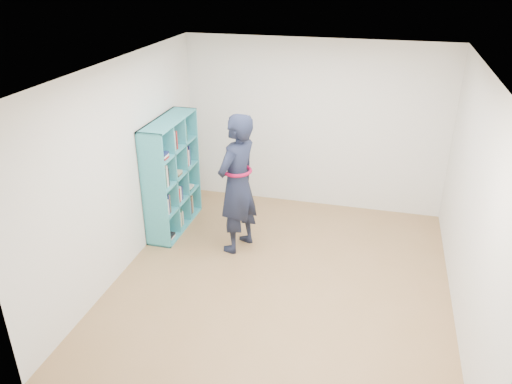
# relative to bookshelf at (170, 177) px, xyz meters

# --- Properties ---
(floor) EXTENTS (4.50, 4.50, 0.00)m
(floor) POSITION_rel_bookshelf_xyz_m (1.84, -0.96, -0.80)
(floor) COLOR olive
(floor) RESTS_ON ground
(ceiling) EXTENTS (4.50, 4.50, 0.00)m
(ceiling) POSITION_rel_bookshelf_xyz_m (1.84, -0.96, 1.80)
(ceiling) COLOR white
(ceiling) RESTS_ON wall_back
(wall_left) EXTENTS (0.02, 4.50, 2.60)m
(wall_left) POSITION_rel_bookshelf_xyz_m (-0.16, -0.96, 0.50)
(wall_left) COLOR silver
(wall_left) RESTS_ON floor
(wall_right) EXTENTS (0.02, 4.50, 2.60)m
(wall_right) POSITION_rel_bookshelf_xyz_m (3.84, -0.96, 0.50)
(wall_right) COLOR silver
(wall_right) RESTS_ON floor
(wall_back) EXTENTS (4.00, 0.02, 2.60)m
(wall_back) POSITION_rel_bookshelf_xyz_m (1.84, 1.29, 0.50)
(wall_back) COLOR silver
(wall_back) RESTS_ON floor
(wall_front) EXTENTS (4.00, 0.02, 2.60)m
(wall_front) POSITION_rel_bookshelf_xyz_m (1.84, -3.21, 0.50)
(wall_front) COLOR silver
(wall_front) RESTS_ON floor
(bookshelf) EXTENTS (0.36, 1.23, 1.65)m
(bookshelf) POSITION_rel_bookshelf_xyz_m (0.00, 0.00, 0.00)
(bookshelf) COLOR teal
(bookshelf) RESTS_ON floor
(person) EXTENTS (0.67, 0.81, 1.90)m
(person) POSITION_rel_bookshelf_xyz_m (1.09, -0.32, 0.15)
(person) COLOR black
(person) RESTS_ON floor
(smartphone) EXTENTS (0.02, 0.09, 0.13)m
(smartphone) POSITION_rel_bookshelf_xyz_m (0.98, -0.19, 0.28)
(smartphone) COLOR silver
(smartphone) RESTS_ON person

